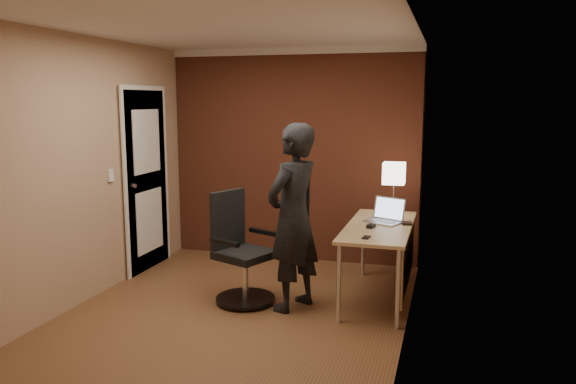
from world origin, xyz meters
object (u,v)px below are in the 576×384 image
(laptop, at_px, (386,215))
(desk_lamp, at_px, (394,174))
(mouse, at_px, (371,226))
(person, at_px, (293,218))
(desk, at_px, (387,239))
(phone, at_px, (366,237))
(office_chair, at_px, (240,255))
(wallet, at_px, (407,223))

(laptop, bearing_deg, desk_lamp, 86.51)
(laptop, height_order, mouse, laptop)
(desk_lamp, relative_size, mouse, 5.35)
(person, bearing_deg, desk, 143.20)
(phone, bearing_deg, mouse, 98.08)
(office_chair, distance_m, person, 0.66)
(laptop, distance_m, office_chair, 1.46)
(person, bearing_deg, desk_lamp, 166.27)
(office_chair, bearing_deg, desk_lamp, 37.78)
(desk_lamp, distance_m, person, 1.34)
(desk_lamp, xyz_separation_m, mouse, (-0.13, -0.72, -0.40))
(laptop, distance_m, phone, 0.71)
(mouse, xyz_separation_m, person, (-0.66, -0.32, 0.11))
(wallet, bearing_deg, desk_lamp, 110.59)
(wallet, height_order, person, person)
(desk, distance_m, laptop, 0.26)
(phone, bearing_deg, wallet, 71.16)
(desk_lamp, bearing_deg, phone, -95.68)
(phone, xyz_separation_m, wallet, (0.29, 0.64, 0.01))
(desk_lamp, height_order, person, person)
(desk, height_order, wallet, wallet)
(desk, height_order, mouse, mouse)
(desk_lamp, xyz_separation_m, laptop, (-0.03, -0.42, -0.35))
(mouse, bearing_deg, person, -141.13)
(desk, relative_size, phone, 13.04)
(desk, bearing_deg, person, -150.00)
(desk, xyz_separation_m, office_chair, (-1.32, -0.43, -0.15))
(desk, relative_size, office_chair, 1.45)
(laptop, height_order, phone, laptop)
(laptop, bearing_deg, phone, -96.99)
(office_chair, bearing_deg, laptop, 24.88)
(wallet, distance_m, office_chair, 1.62)
(desk, distance_m, mouse, 0.24)
(mouse, xyz_separation_m, office_chair, (-1.19, -0.30, -0.29))
(desk, height_order, laptop, laptop)
(person, bearing_deg, office_chair, -69.60)
(mouse, distance_m, office_chair, 1.26)
(desk_lamp, height_order, office_chair, desk_lamp)
(mouse, distance_m, wallet, 0.39)
(mouse, height_order, wallet, mouse)
(desk, xyz_separation_m, phone, (-0.12, -0.54, 0.13))
(desk_lamp, distance_m, laptop, 0.55)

